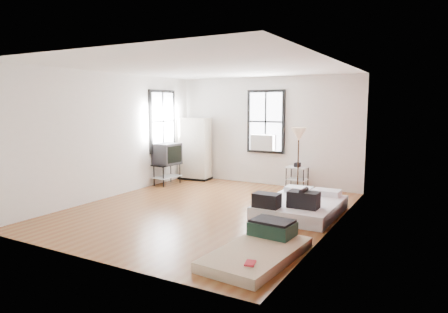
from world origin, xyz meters
The scene contains 8 objects.
ground centered at (0.00, 0.00, 0.00)m, with size 6.00×6.00×0.00m, color brown.
room_shell centered at (0.23, 0.36, 1.74)m, with size 5.02×6.02×2.80m.
mattress_main centered at (1.74, 0.59, 0.16)m, with size 1.40×1.88×0.60m.
mattress_bare centered at (1.94, -1.71, 0.11)m, with size 1.05×1.81×0.38m.
wardrobe centered at (-2.00, 2.65, 0.85)m, with size 0.90×0.57×1.72m.
side_table centered at (0.96, 2.72, 0.45)m, with size 0.52×0.42×0.67m.
floor_lamp centered at (1.20, 2.04, 1.34)m, with size 0.34×0.34×1.57m.
tv_stand centered at (-2.21, 1.64, 0.78)m, with size 0.60×0.81×1.09m.
Camera 1 is at (4.10, -6.65, 2.09)m, focal length 32.00 mm.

